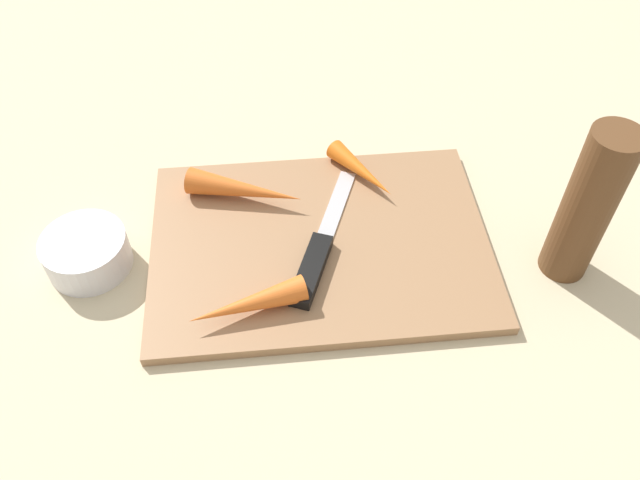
{
  "coord_description": "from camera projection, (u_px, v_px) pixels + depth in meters",
  "views": [
    {
      "loc": [
        0.04,
        0.45,
        0.54
      ],
      "look_at": [
        0.0,
        0.0,
        0.01
      ],
      "focal_mm": 36.43,
      "sensor_mm": 36.0,
      "label": 1
    }
  ],
  "objects": [
    {
      "name": "carrot_medium",
      "position": [
        248.0,
        304.0,
        0.62
      ],
      "size": [
        0.12,
        0.06,
        0.03
      ],
      "primitive_type": "cone",
      "rotation": [
        0.0,
        1.57,
        0.25
      ],
      "color": "orange",
      "rests_on": "cutting_board"
    },
    {
      "name": "ground_plane",
      "position": [
        320.0,
        247.0,
        0.7
      ],
      "size": [
        1.4,
        1.4,
        0.0
      ],
      "primitive_type": "plane",
      "color": "#C6B793"
    },
    {
      "name": "pepper_grinder",
      "position": [
        587.0,
        207.0,
        0.62
      ],
      "size": [
        0.05,
        0.05,
        0.18
      ],
      "primitive_type": "cylinder",
      "color": "brown",
      "rests_on": "ground_plane"
    },
    {
      "name": "knife",
      "position": [
        315.0,
        261.0,
        0.67
      ],
      "size": [
        0.09,
        0.19,
        0.01
      ],
      "rotation": [
        0.0,
        0.0,
        4.34
      ],
      "color": "#B7B7BC",
      "rests_on": "cutting_board"
    },
    {
      "name": "cutting_board",
      "position": [
        320.0,
        244.0,
        0.7
      ],
      "size": [
        0.36,
        0.26,
        0.01
      ],
      "primitive_type": "cube",
      "color": "#99704C",
      "rests_on": "ground_plane"
    },
    {
      "name": "carrot_shortest",
      "position": [
        362.0,
        171.0,
        0.75
      ],
      "size": [
        0.07,
        0.1,
        0.02
      ],
      "primitive_type": "cone",
      "rotation": [
        0.0,
        1.57,
        2.16
      ],
      "color": "orange",
      "rests_on": "cutting_board"
    },
    {
      "name": "small_bowl",
      "position": [
        86.0,
        253.0,
        0.67
      ],
      "size": [
        0.09,
        0.09,
        0.04
      ],
      "primitive_type": "cylinder",
      "color": "silver",
      "rests_on": "ground_plane"
    },
    {
      "name": "carrot_longest",
      "position": [
        245.0,
        190.0,
        0.72
      ],
      "size": [
        0.13,
        0.07,
        0.03
      ],
      "primitive_type": "cone",
      "rotation": [
        0.0,
        1.57,
        2.81
      ],
      "color": "orange",
      "rests_on": "cutting_board"
    }
  ]
}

